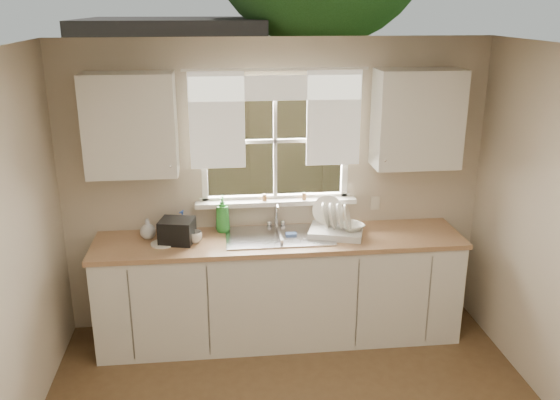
{
  "coord_description": "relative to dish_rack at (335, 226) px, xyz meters",
  "views": [
    {
      "loc": [
        -0.5,
        -2.82,
        2.74
      ],
      "look_at": [
        0.0,
        1.65,
        1.25
      ],
      "focal_mm": 38.0,
      "sensor_mm": 36.0,
      "label": 1
    }
  ],
  "objects": [
    {
      "name": "saucer",
      "position": [
        -1.42,
        -0.05,
        -0.07
      ],
      "size": [
        0.2,
        0.2,
        0.01
      ],
      "primitive_type": "cylinder",
      "color": "white",
      "rests_on": "countertop"
    },
    {
      "name": "soap_bottle_c",
      "position": [
        -1.55,
        0.1,
        0.01
      ],
      "size": [
        0.15,
        0.15,
        0.17
      ],
      "primitive_type": "imported",
      "rotation": [
        0.0,
        0.0,
        -0.13
      ],
      "color": "#EEEBC4",
      "rests_on": "countertop"
    },
    {
      "name": "window",
      "position": [
        -0.47,
        0.3,
        0.5
      ],
      "size": [
        1.38,
        0.16,
        1.06
      ],
      "color": "white",
      "rests_on": "room_walls"
    },
    {
      "name": "soap_bottle_a",
      "position": [
        -0.93,
        0.18,
        0.08
      ],
      "size": [
        0.15,
        0.15,
        0.32
      ],
      "primitive_type": "imported",
      "rotation": [
        0.0,
        0.0,
        -0.29
      ],
      "color": "green",
      "rests_on": "countertop"
    },
    {
      "name": "upper_cabinet_right",
      "position": [
        0.68,
        0.12,
        0.87
      ],
      "size": [
        0.7,
        0.33,
        0.8
      ],
      "primitive_type": "cube",
      "color": "silver",
      "rests_on": "room_walls"
    },
    {
      "name": "countertop",
      "position": [
        -0.47,
        -0.02,
        -0.09
      ],
      "size": [
        3.04,
        0.65,
        0.04
      ],
      "primitive_type": "cube",
      "color": "#AA7E55",
      "rests_on": "base_cabinets"
    },
    {
      "name": "sill_jars",
      "position": [
        -0.4,
        0.24,
        0.2
      ],
      "size": [
        0.38,
        0.04,
        0.06
      ],
      "color": "brown",
      "rests_on": "window"
    },
    {
      "name": "upper_cabinet_left",
      "position": [
        -1.62,
        0.12,
        0.87
      ],
      "size": [
        0.7,
        0.33,
        0.8
      ],
      "primitive_type": "cube",
      "color": "silver",
      "rests_on": "room_walls"
    },
    {
      "name": "base_cabinets",
      "position": [
        -0.47,
        -0.02,
        -0.55
      ],
      "size": [
        3.0,
        0.62,
        0.87
      ],
      "primitive_type": "cube",
      "color": "silver",
      "rests_on": "ground"
    },
    {
      "name": "ceiling",
      "position": [
        -0.47,
        -1.7,
        1.52
      ],
      "size": [
        3.6,
        4.0,
        0.02
      ],
      "primitive_type": "cube",
      "color": "silver",
      "rests_on": "room_walls"
    },
    {
      "name": "curtains",
      "position": [
        -0.47,
        0.25,
        0.95
      ],
      "size": [
        1.5,
        0.03,
        0.81
      ],
      "color": "white",
      "rests_on": "room_walls"
    },
    {
      "name": "black_appliance",
      "position": [
        -1.3,
        -0.02,
        0.02
      ],
      "size": [
        0.31,
        0.28,
        0.19
      ],
      "primitive_type": "cube",
      "rotation": [
        0.0,
        0.0,
        -0.22
      ],
      "color": "black",
      "rests_on": "countertop"
    },
    {
      "name": "room_walls",
      "position": [
        -0.47,
        -1.77,
        0.25
      ],
      "size": [
        3.62,
        4.02,
        2.5
      ],
      "color": "beige",
      "rests_on": "ground"
    },
    {
      "name": "dish_rack",
      "position": [
        0.0,
        0.0,
        0.0
      ],
      "size": [
        0.51,
        0.44,
        0.31
      ],
      "color": "white",
      "rests_on": "countertop"
    },
    {
      "name": "cup",
      "position": [
        -1.16,
        -0.04,
        -0.03
      ],
      "size": [
        0.15,
        0.15,
        0.09
      ],
      "primitive_type": "imported",
      "rotation": [
        0.0,
        0.0,
        0.27
      ],
      "color": "silver",
      "rests_on": "countertop"
    },
    {
      "name": "soap_bottle_b",
      "position": [
        -1.27,
        0.17,
        0.03
      ],
      "size": [
        0.12,
        0.12,
        0.2
      ],
      "primitive_type": "imported",
      "rotation": [
        0.0,
        0.0,
        -0.44
      ],
      "color": "#2E50AD",
      "rests_on": "countertop"
    },
    {
      "name": "wall_outlet",
      "position": [
        0.41,
        0.28,
        0.1
      ],
      "size": [
        0.08,
        0.01,
        0.12
      ],
      "primitive_type": "cube",
      "color": "beige",
      "rests_on": "room_walls"
    },
    {
      "name": "sink",
      "position": [
        -0.47,
        0.01,
        -0.14
      ],
      "size": [
        0.88,
        0.52,
        0.4
      ],
      "color": "#B7B7BC",
      "rests_on": "countertop"
    },
    {
      "name": "bowl",
      "position": [
        0.12,
        -0.05,
        0.01
      ],
      "size": [
        0.27,
        0.27,
        0.05
      ],
      "primitive_type": "imported",
      "rotation": [
        0.0,
        0.0,
        0.42
      ],
      "color": "silver",
      "rests_on": "dish_rack"
    }
  ]
}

